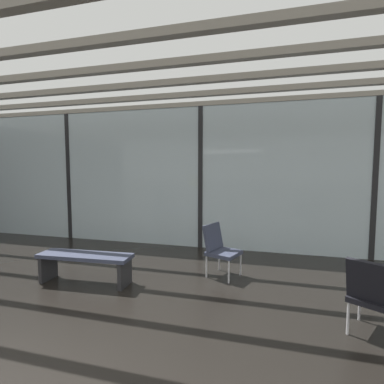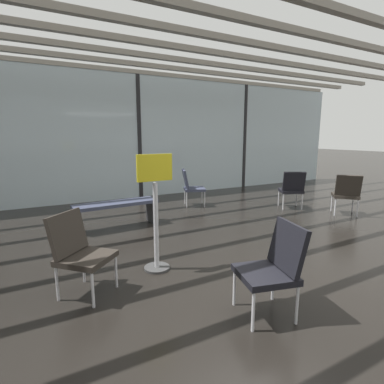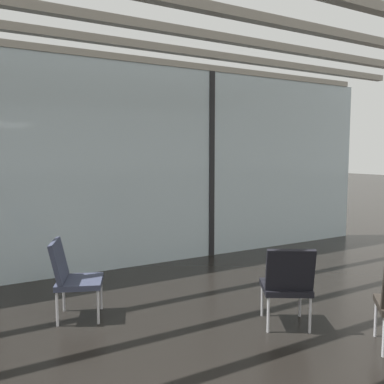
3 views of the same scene
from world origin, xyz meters
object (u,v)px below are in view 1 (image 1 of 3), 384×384
object	(u,v)px
lounge_chair_3	(375,293)
lounge_chair_1	(219,247)
parked_airplane	(232,164)
waiting_bench	(85,261)

from	to	relation	value
lounge_chair_3	lounge_chair_1	bearing A→B (deg)	-4.92
lounge_chair_1	lounge_chair_3	distance (m)	2.32
parked_airplane	lounge_chair_1	distance (m)	6.82
lounge_chair_3	waiting_bench	xyz separation A→B (m)	(-3.88, 0.49, -0.13)
lounge_chair_1	lounge_chair_3	xyz separation A→B (m)	(1.88, -1.36, 0.00)
parked_airplane	waiting_bench	size ratio (longest dim) A/B	7.04
lounge_chair_1	lounge_chair_3	size ratio (longest dim) A/B	1.00
parked_airplane	lounge_chair_3	size ratio (longest dim) A/B	12.30
parked_airplane	lounge_chair_1	size ratio (longest dim) A/B	12.30
lounge_chair_3	waiting_bench	distance (m)	3.91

